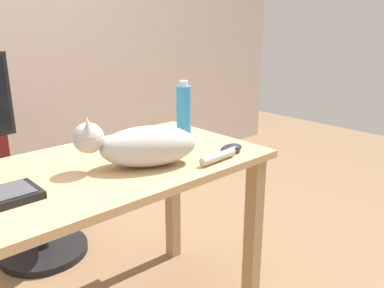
{
  "coord_description": "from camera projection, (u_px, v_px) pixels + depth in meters",
  "views": [
    {
      "loc": [
        -0.61,
        -1.27,
        1.29
      ],
      "look_at": [
        0.41,
        -0.17,
        0.82
      ],
      "focal_mm": 37.87,
      "sensor_mm": 36.0,
      "label": 1
    }
  ],
  "objects": [
    {
      "name": "office_chair",
      "position": [
        28.0,
        195.0,
        2.17
      ],
      "size": [
        0.48,
        0.48,
        0.89
      ],
      "color": "black",
      "rests_on": "ground_plane"
    },
    {
      "name": "cat",
      "position": [
        142.0,
        145.0,
        1.49
      ],
      "size": [
        0.56,
        0.33,
        0.2
      ],
      "color": "#B2ADA8",
      "rests_on": "desk"
    },
    {
      "name": "computer_mouse",
      "position": [
        231.0,
        148.0,
        1.65
      ],
      "size": [
        0.11,
        0.06,
        0.04
      ],
      "primitive_type": "ellipsoid",
      "color": "#232328",
      "rests_on": "desk"
    },
    {
      "name": "water_bottle",
      "position": [
        184.0,
        113.0,
        1.8
      ],
      "size": [
        0.07,
        0.07,
        0.27
      ],
      "color": "#2D8CD1",
      "rests_on": "desk"
    },
    {
      "name": "desk",
      "position": [
        78.0,
        201.0,
        1.48
      ],
      "size": [
        1.48,
        0.68,
        0.76
      ],
      "color": "tan",
      "rests_on": "ground_plane"
    }
  ]
}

